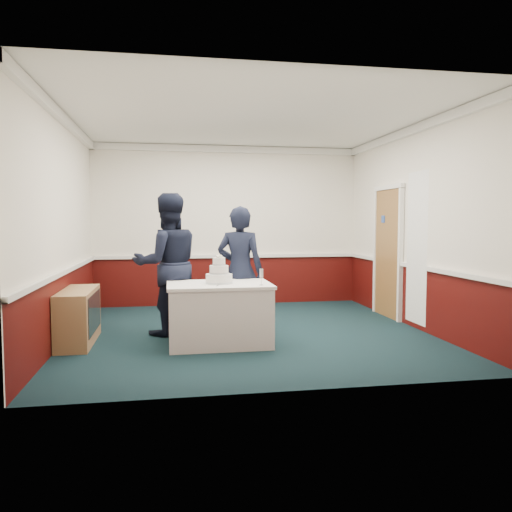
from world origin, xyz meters
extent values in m
plane|color=black|center=(0.00, 0.00, 0.00)|extent=(5.00, 5.00, 0.00)
cube|color=white|center=(0.00, 2.48, 1.50)|extent=(5.00, 0.05, 3.00)
cube|color=white|center=(-2.48, 0.00, 1.50)|extent=(0.05, 5.00, 3.00)
cube|color=white|center=(2.48, 0.00, 1.50)|extent=(0.05, 5.00, 3.00)
cube|color=white|center=(0.00, 0.00, 2.98)|extent=(5.00, 5.00, 0.05)
cube|color=#420A08|center=(0.00, 2.48, 0.45)|extent=(5.00, 0.02, 0.90)
cube|color=white|center=(0.00, 2.47, 0.92)|extent=(4.98, 0.05, 0.06)
cube|color=white|center=(0.00, 2.46, 2.93)|extent=(5.00, 0.08, 0.12)
cube|color=olive|center=(2.46, 0.80, 1.05)|extent=(0.05, 0.90, 2.10)
cube|color=#234799|center=(2.44, 0.95, 1.62)|extent=(0.01, 0.12, 0.12)
cube|color=white|center=(2.42, -0.25, 1.20)|extent=(0.02, 0.60, 2.20)
cube|color=#A68751|center=(-2.28, -0.24, 0.35)|extent=(0.40, 1.20, 0.70)
cube|color=black|center=(-2.07, -0.24, 0.40)|extent=(0.01, 1.00, 0.50)
cube|color=white|center=(-0.48, -0.60, 0.38)|extent=(1.28, 0.88, 0.76)
cube|color=white|center=(-0.48, -0.60, 0.77)|extent=(1.32, 0.92, 0.04)
cylinder|color=white|center=(-0.48, -0.60, 0.85)|extent=(0.34, 0.34, 0.12)
cylinder|color=silver|center=(-0.48, -0.60, 0.80)|extent=(0.35, 0.35, 0.03)
cylinder|color=white|center=(-0.48, -0.60, 0.97)|extent=(0.24, 0.24, 0.11)
cylinder|color=silver|center=(-0.48, -0.60, 0.92)|extent=(0.25, 0.25, 0.02)
cylinder|color=white|center=(-0.48, -0.60, 1.07)|extent=(0.16, 0.16, 0.10)
cylinder|color=silver|center=(-0.48, -0.60, 1.03)|extent=(0.17, 0.17, 0.02)
sphere|color=#EDE5C9|center=(-0.48, -0.60, 1.14)|extent=(0.03, 0.03, 0.03)
sphere|color=#EDE5C9|center=(-0.45, -0.58, 1.14)|extent=(0.03, 0.03, 0.03)
sphere|color=#EDE5C9|center=(-0.50, -0.57, 1.14)|extent=(0.03, 0.03, 0.03)
sphere|color=#EDE5C9|center=(-0.46, -0.62, 1.14)|extent=(0.03, 0.03, 0.03)
sphere|color=#EDE5C9|center=(-0.51, -0.61, 1.14)|extent=(0.03, 0.03, 0.03)
cube|color=silver|center=(-0.51, -0.80, 0.79)|extent=(0.07, 0.22, 0.00)
cylinder|color=silver|center=(0.02, -0.88, 0.79)|extent=(0.05, 0.05, 0.01)
cylinder|color=silver|center=(0.02, -0.88, 0.84)|extent=(0.01, 0.01, 0.09)
cylinder|color=silver|center=(0.02, -0.88, 0.94)|extent=(0.04, 0.04, 0.11)
imported|color=black|center=(-1.13, 0.10, 0.99)|extent=(1.10, 0.94, 1.97)
imported|color=black|center=(-0.13, -0.04, 0.90)|extent=(0.77, 0.64, 1.79)
camera|label=1|loc=(-1.10, -6.93, 1.59)|focal=35.00mm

